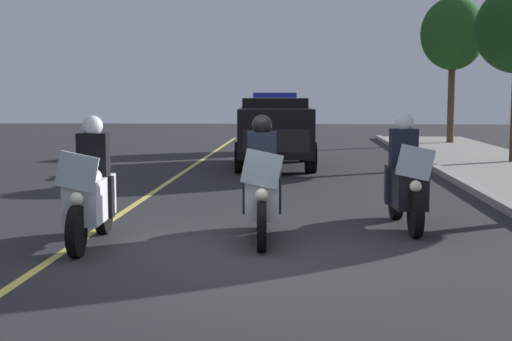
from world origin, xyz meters
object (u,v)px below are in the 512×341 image
at_px(police_motorcycle_lead_left, 91,193).
at_px(police_motorcycle_lead_right, 262,189).
at_px(police_suv, 275,128).
at_px(police_motorcycle_trailing, 405,181).
at_px(tree_behind_suv, 453,34).

xyz_separation_m(police_motorcycle_lead_left, police_motorcycle_lead_right, (-0.49, 2.26, 0.00)).
bearing_deg(police_suv, police_motorcycle_lead_right, 1.04).
height_order(police_motorcycle_trailing, tree_behind_suv, tree_behind_suv).
height_order(police_motorcycle_lead_right, tree_behind_suv, tree_behind_suv).
height_order(police_motorcycle_lead_left, police_motorcycle_lead_right, same).
relative_size(police_motorcycle_lead_right, tree_behind_suv, 0.38).
bearing_deg(tree_behind_suv, police_motorcycle_lead_right, -18.85).
xyz_separation_m(police_motorcycle_trailing, tree_behind_suv, (-18.06, 4.40, 3.65)).
height_order(police_motorcycle_lead_right, police_suv, police_suv).
relative_size(police_motorcycle_lead_right, police_suv, 0.43).
relative_size(police_motorcycle_lead_right, police_motorcycle_trailing, 1.00).
distance_m(police_motorcycle_trailing, police_suv, 9.27).
bearing_deg(police_motorcycle_lead_left, police_suv, 168.77).
relative_size(police_motorcycle_trailing, police_suv, 0.43).
xyz_separation_m(police_motorcycle_trailing, police_suv, (-8.97, -2.28, 0.37)).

